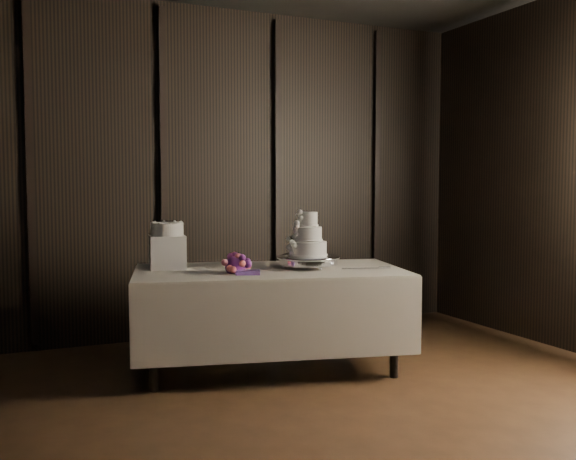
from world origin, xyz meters
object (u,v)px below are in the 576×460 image
at_px(display_table, 270,314).
at_px(bouquet, 235,265).
at_px(wedding_cake, 306,239).
at_px(small_cake, 167,229).
at_px(box_pedestal, 167,252).
at_px(cake_stand, 308,262).

relative_size(display_table, bouquet, 5.76).
distance_m(wedding_cake, bouquet, 0.59).
xyz_separation_m(wedding_cake, small_cake, (-0.96, 0.41, 0.08)).
relative_size(wedding_cake, box_pedestal, 1.29).
relative_size(wedding_cake, bouquet, 0.89).
relative_size(display_table, box_pedestal, 8.37).
bearing_deg(display_table, small_cake, 166.95).
distance_m(cake_stand, box_pedestal, 1.07).
bearing_deg(small_cake, bouquet, -47.68).
bearing_deg(bouquet, small_cake, 132.32).
xyz_separation_m(wedding_cake, bouquet, (-0.57, -0.02, -0.16)).
relative_size(cake_stand, bouquet, 1.28).
xyz_separation_m(cake_stand, box_pedestal, (-0.99, 0.39, 0.08)).
relative_size(display_table, cake_stand, 4.49).
relative_size(bouquet, small_cake, 1.56).
xyz_separation_m(display_table, small_cake, (-0.69, 0.34, 0.64)).
distance_m(wedding_cake, small_cake, 1.05).
relative_size(cake_stand, wedding_cake, 1.44).
height_order(cake_stand, small_cake, small_cake).
xyz_separation_m(box_pedestal, small_cake, (0.00, 0.00, 0.17)).
xyz_separation_m(display_table, cake_stand, (0.30, -0.05, 0.39)).
bearing_deg(display_table, cake_stand, 3.56).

